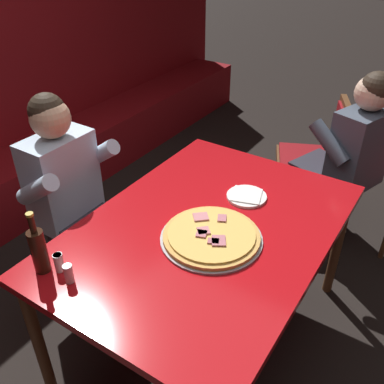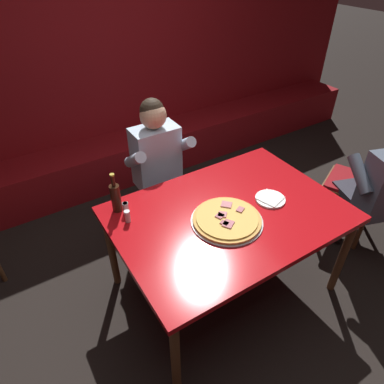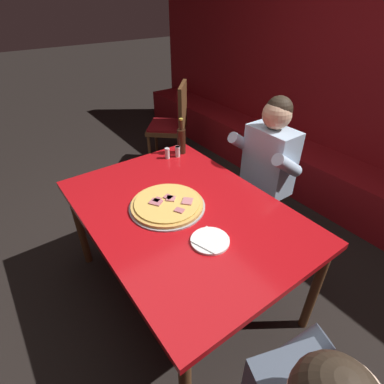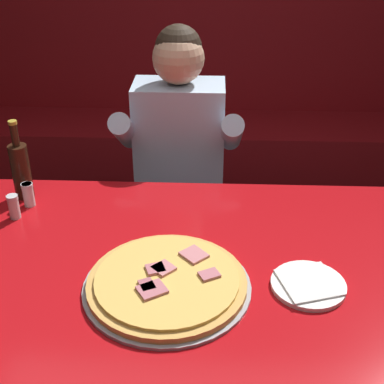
{
  "view_description": "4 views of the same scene",
  "coord_description": "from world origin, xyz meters",
  "px_view_note": "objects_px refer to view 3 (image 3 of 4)",
  "views": [
    {
      "loc": [
        -1.39,
        -0.82,
        2.02
      ],
      "look_at": [
        0.04,
        0.11,
        0.9
      ],
      "focal_mm": 40.0,
      "sensor_mm": 36.0,
      "label": 1
    },
    {
      "loc": [
        -1.14,
        -1.35,
        2.26
      ],
      "look_at": [
        -0.12,
        0.28,
        0.8
      ],
      "focal_mm": 32.0,
      "sensor_mm": 36.0,
      "label": 2
    },
    {
      "loc": [
        1.21,
        -0.81,
        1.89
      ],
      "look_at": [
        0.08,
        0.01,
        0.93
      ],
      "focal_mm": 28.0,
      "sensor_mm": 36.0,
      "label": 3
    },
    {
      "loc": [
        0.05,
        -1.22,
        1.74
      ],
      "look_at": [
        -0.02,
        0.31,
        0.86
      ],
      "focal_mm": 50.0,
      "sensor_mm": 36.0,
      "label": 4
    }
  ],
  "objects_px": {
    "pizza": "(167,205)",
    "plate_white_paper": "(210,240)",
    "shaker_red_pepper_flakes": "(178,152)",
    "shaker_black_pepper": "(167,154)",
    "shaker_parmesan": "(178,152)",
    "dining_chair_near_right": "(173,120)",
    "beer_bottle": "(181,140)",
    "diner_seated_blue_shirt": "(261,172)",
    "main_dining_table": "(183,217)"
  },
  "relations": [
    {
      "from": "plate_white_paper",
      "to": "dining_chair_near_right",
      "type": "height_order",
      "value": "dining_chair_near_right"
    },
    {
      "from": "plate_white_paper",
      "to": "diner_seated_blue_shirt",
      "type": "bearing_deg",
      "value": 116.33
    },
    {
      "from": "pizza",
      "to": "shaker_red_pepper_flakes",
      "type": "height_order",
      "value": "shaker_red_pepper_flakes"
    },
    {
      "from": "shaker_red_pepper_flakes",
      "to": "dining_chair_near_right",
      "type": "bearing_deg",
      "value": 148.82
    },
    {
      "from": "plate_white_paper",
      "to": "shaker_red_pepper_flakes",
      "type": "relative_size",
      "value": 2.44
    },
    {
      "from": "pizza",
      "to": "shaker_black_pepper",
      "type": "bearing_deg",
      "value": 147.7
    },
    {
      "from": "shaker_red_pepper_flakes",
      "to": "pizza",
      "type": "bearing_deg",
      "value": -39.27
    },
    {
      "from": "shaker_red_pepper_flakes",
      "to": "shaker_black_pepper",
      "type": "bearing_deg",
      "value": -105.02
    },
    {
      "from": "main_dining_table",
      "to": "shaker_red_pepper_flakes",
      "type": "relative_size",
      "value": 17.86
    },
    {
      "from": "shaker_parmesan",
      "to": "shaker_black_pepper",
      "type": "relative_size",
      "value": 1.0
    },
    {
      "from": "shaker_parmesan",
      "to": "shaker_black_pepper",
      "type": "height_order",
      "value": "same"
    },
    {
      "from": "diner_seated_blue_shirt",
      "to": "dining_chair_near_right",
      "type": "distance_m",
      "value": 1.62
    },
    {
      "from": "beer_bottle",
      "to": "shaker_parmesan",
      "type": "bearing_deg",
      "value": -59.22
    },
    {
      "from": "main_dining_table",
      "to": "plate_white_paper",
      "type": "distance_m",
      "value": 0.34
    },
    {
      "from": "beer_bottle",
      "to": "dining_chair_near_right",
      "type": "height_order",
      "value": "beer_bottle"
    },
    {
      "from": "pizza",
      "to": "beer_bottle",
      "type": "distance_m",
      "value": 0.74
    },
    {
      "from": "diner_seated_blue_shirt",
      "to": "beer_bottle",
      "type": "bearing_deg",
      "value": -144.53
    },
    {
      "from": "beer_bottle",
      "to": "shaker_red_pepper_flakes",
      "type": "bearing_deg",
      "value": -61.04
    },
    {
      "from": "dining_chair_near_right",
      "to": "main_dining_table",
      "type": "bearing_deg",
      "value": -31.2
    },
    {
      "from": "main_dining_table",
      "to": "shaker_black_pepper",
      "type": "relative_size",
      "value": 17.86
    },
    {
      "from": "pizza",
      "to": "dining_chair_near_right",
      "type": "height_order",
      "value": "dining_chair_near_right"
    },
    {
      "from": "shaker_red_pepper_flakes",
      "to": "shaker_black_pepper",
      "type": "xyz_separation_m",
      "value": [
        -0.02,
        -0.08,
        0.0
      ]
    },
    {
      "from": "shaker_parmesan",
      "to": "plate_white_paper",
      "type": "bearing_deg",
      "value": -23.91
    },
    {
      "from": "pizza",
      "to": "plate_white_paper",
      "type": "distance_m",
      "value": 0.39
    },
    {
      "from": "plate_white_paper",
      "to": "dining_chair_near_right",
      "type": "bearing_deg",
      "value": 152.01
    },
    {
      "from": "shaker_red_pepper_flakes",
      "to": "dining_chair_near_right",
      "type": "height_order",
      "value": "dining_chair_near_right"
    },
    {
      "from": "main_dining_table",
      "to": "beer_bottle",
      "type": "xyz_separation_m",
      "value": [
        -0.63,
        0.42,
        0.18
      ]
    },
    {
      "from": "shaker_red_pepper_flakes",
      "to": "main_dining_table",
      "type": "bearing_deg",
      "value": -31.23
    },
    {
      "from": "pizza",
      "to": "dining_chair_near_right",
      "type": "distance_m",
      "value": 1.97
    },
    {
      "from": "plate_white_paper",
      "to": "beer_bottle",
      "type": "height_order",
      "value": "beer_bottle"
    },
    {
      "from": "beer_bottle",
      "to": "shaker_red_pepper_flakes",
      "type": "xyz_separation_m",
      "value": [
        0.03,
        -0.06,
        -0.07
      ]
    },
    {
      "from": "beer_bottle",
      "to": "shaker_parmesan",
      "type": "distance_m",
      "value": 0.1
    },
    {
      "from": "pizza",
      "to": "diner_seated_blue_shirt",
      "type": "height_order",
      "value": "diner_seated_blue_shirt"
    },
    {
      "from": "plate_white_paper",
      "to": "beer_bottle",
      "type": "bearing_deg",
      "value": 153.8
    },
    {
      "from": "shaker_black_pepper",
      "to": "dining_chair_near_right",
      "type": "xyz_separation_m",
      "value": [
        -1.08,
        0.75,
        -0.23
      ]
    },
    {
      "from": "shaker_red_pepper_flakes",
      "to": "shaker_black_pepper",
      "type": "relative_size",
      "value": 1.0
    },
    {
      "from": "beer_bottle",
      "to": "dining_chair_near_right",
      "type": "bearing_deg",
      "value": 150.47
    },
    {
      "from": "main_dining_table",
      "to": "diner_seated_blue_shirt",
      "type": "distance_m",
      "value": 0.8
    },
    {
      "from": "plate_white_paper",
      "to": "dining_chair_near_right",
      "type": "distance_m",
      "value": 2.3
    },
    {
      "from": "pizza",
      "to": "shaker_black_pepper",
      "type": "relative_size",
      "value": 5.46
    },
    {
      "from": "beer_bottle",
      "to": "shaker_red_pepper_flakes",
      "type": "height_order",
      "value": "beer_bottle"
    },
    {
      "from": "shaker_parmesan",
      "to": "diner_seated_blue_shirt",
      "type": "distance_m",
      "value": 0.67
    },
    {
      "from": "main_dining_table",
      "to": "diner_seated_blue_shirt",
      "type": "relative_size",
      "value": 1.2
    },
    {
      "from": "plate_white_paper",
      "to": "shaker_black_pepper",
      "type": "relative_size",
      "value": 2.44
    },
    {
      "from": "plate_white_paper",
      "to": "shaker_parmesan",
      "type": "xyz_separation_m",
      "value": [
        -0.91,
        0.4,
        0.03
      ]
    },
    {
      "from": "plate_white_paper",
      "to": "shaker_red_pepper_flakes",
      "type": "xyz_separation_m",
      "value": [
        -0.91,
        0.4,
        0.03
      ]
    },
    {
      "from": "beer_bottle",
      "to": "plate_white_paper",
      "type": "bearing_deg",
      "value": -26.2
    },
    {
      "from": "main_dining_table",
      "to": "plate_white_paper",
      "type": "height_order",
      "value": "plate_white_paper"
    },
    {
      "from": "shaker_black_pepper",
      "to": "dining_chair_near_right",
      "type": "distance_m",
      "value": 1.34
    },
    {
      "from": "pizza",
      "to": "plate_white_paper",
      "type": "height_order",
      "value": "pizza"
    }
  ]
}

